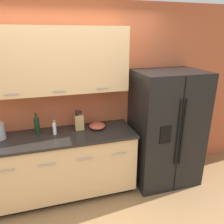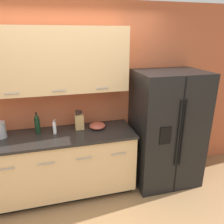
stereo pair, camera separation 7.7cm
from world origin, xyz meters
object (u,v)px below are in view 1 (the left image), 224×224
object	(u,v)px
wine_bottle	(37,125)
mixing_bowl	(97,126)
soap_dispenser	(55,129)
refrigerator	(166,128)
knife_block	(79,122)

from	to	relation	value
wine_bottle	mixing_bowl	world-z (taller)	wine_bottle
wine_bottle	soap_dispenser	bearing A→B (deg)	-19.70
refrigerator	soap_dispenser	distance (m)	1.60
knife_block	mixing_bowl	distance (m)	0.26
refrigerator	wine_bottle	bearing A→B (deg)	174.71
refrigerator	wine_bottle	world-z (taller)	refrigerator
soap_dispenser	mixing_bowl	world-z (taller)	soap_dispenser
soap_dispenser	knife_block	bearing A→B (deg)	13.21
knife_block	soap_dispenser	bearing A→B (deg)	-166.79
soap_dispenser	wine_bottle	bearing A→B (deg)	160.30
refrigerator	soap_dispenser	size ratio (longest dim) A/B	8.58
soap_dispenser	mixing_bowl	distance (m)	0.58
wine_bottle	soap_dispenser	distance (m)	0.23
refrigerator	mixing_bowl	distance (m)	1.03
wine_bottle	soap_dispenser	xyz separation A→B (m)	(0.22, -0.08, -0.05)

